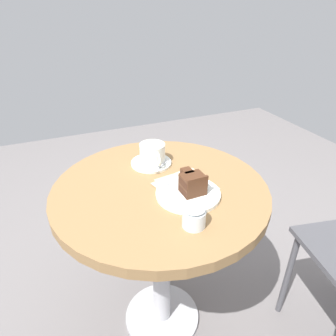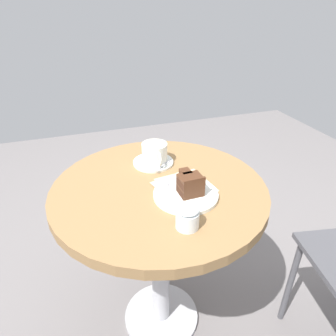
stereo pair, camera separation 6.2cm
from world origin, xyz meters
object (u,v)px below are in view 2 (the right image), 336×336
napkin (183,185)px  cake_plate (186,195)px  saucer (153,162)px  sugar_pot (187,217)px  cake_slice (190,184)px  coffee_cup (155,152)px  fork (168,188)px  teaspoon (161,167)px

napkin → cake_plate: bearing=-13.4°
saucer → sugar_pot: 0.37m
saucer → cake_slice: bearing=11.6°
coffee_cup → sugar_pot: size_ratio=1.88×
cake_slice → fork: cake_slice is taller
fork → sugar_pot: size_ratio=2.07×
cake_plate → fork: size_ratio=1.45×
sugar_pot → teaspoon: bearing=175.2°
saucer → coffee_cup: 0.04m
cake_plate → sugar_pot: size_ratio=3.00×
coffee_cup → cake_plate: 0.24m
cake_plate → saucer: bearing=-171.1°
coffee_cup → fork: (0.20, -0.02, -0.03)m
sugar_pot → cake_slice: bearing=155.7°
napkin → fork: bearing=-72.4°
coffee_cup → fork: size_ratio=0.91×
saucer → fork: fork is taller
cake_slice → sugar_pot: cake_slice is taller
fork → sugar_pot: (0.17, -0.00, 0.02)m
fork → saucer: bearing=3.5°
teaspoon → cake_plate: (0.18, 0.02, -0.01)m
coffee_cup → teaspoon: 0.06m
sugar_pot → fork: bearing=179.0°
fork → sugar_pot: 0.17m
cake_slice → napkin: 0.07m
saucer → cake_slice: cake_slice is taller
saucer → teaspoon: size_ratio=1.85×
teaspoon → fork: size_ratio=0.58×
cake_slice → coffee_cup: bearing=-170.0°
coffee_cup → teaspoon: size_ratio=1.57×
saucer → fork: bearing=-2.5°
fork → sugar_pot: sugar_pot is taller
fork → cake_slice: bearing=-118.4°
saucer → sugar_pot: size_ratio=2.22×
cake_plate → cake_slice: bearing=86.9°
saucer → cake_plate: bearing=8.9°
saucer → coffee_cup: (-0.00, 0.01, 0.04)m
coffee_cup → teaspoon: coffee_cup is taller
cake_slice → napkin: (-0.06, 0.00, -0.04)m
coffee_cup → napkin: 0.19m
saucer → cake_slice: 0.24m
coffee_cup → saucer: bearing=-81.8°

